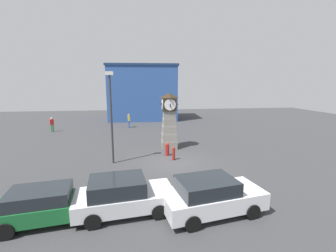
# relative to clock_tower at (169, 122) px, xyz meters

# --- Properties ---
(ground_plane) EXTENTS (68.36, 68.36, 0.00)m
(ground_plane) POSITION_rel_clock_tower_xyz_m (-0.20, -3.68, -2.30)
(ground_plane) COLOR #38383A
(clock_tower) EXTENTS (1.54, 1.51, 4.75)m
(clock_tower) POSITION_rel_clock_tower_xyz_m (0.00, 0.00, 0.00)
(clock_tower) COLOR slate
(clock_tower) RESTS_ON ground_plane
(bollard_near_tower) EXTENTS (0.32, 0.32, 1.01)m
(bollard_near_tower) POSITION_rel_clock_tower_xyz_m (-0.43, -2.03, -1.79)
(bollard_near_tower) COLOR maroon
(bollard_near_tower) RESTS_ON ground_plane
(bollard_mid_row) EXTENTS (0.22, 0.22, 0.98)m
(bollard_mid_row) POSITION_rel_clock_tower_xyz_m (-0.10, -3.13, -1.80)
(bollard_mid_row) COLOR maroon
(bollard_mid_row) RESTS_ON ground_plane
(car_navy_sedan) EXTENTS (4.34, 2.27, 1.40)m
(car_navy_sedan) POSITION_rel_clock_tower_xyz_m (-6.29, -9.84, -1.58)
(car_navy_sedan) COLOR #19602D
(car_navy_sedan) RESTS_ON ground_plane
(car_near_tower) EXTENTS (4.36, 2.39, 1.56)m
(car_near_tower) POSITION_rel_clock_tower_xyz_m (-3.32, -9.59, -1.51)
(car_near_tower) COLOR silver
(car_near_tower) RESTS_ON ground_plane
(car_by_building) EXTENTS (4.55, 2.59, 1.57)m
(car_by_building) POSITION_rel_clock_tower_xyz_m (0.40, -10.14, -1.50)
(car_by_building) COLOR silver
(car_by_building) RESTS_ON ground_plane
(pedestrian_crossing_lot) EXTENTS (0.47, 0.41, 1.68)m
(pedestrian_crossing_lot) POSITION_rel_clock_tower_xyz_m (-12.57, 8.58, -1.34)
(pedestrian_crossing_lot) COLOR #338C4C
(pedestrian_crossing_lot) RESTS_ON ground_plane
(pedestrian_by_cars) EXTENTS (0.28, 0.42, 1.76)m
(pedestrian_by_cars) POSITION_rel_clock_tower_xyz_m (-3.80, 10.00, -1.29)
(pedestrian_by_cars) COLOR #264CA5
(pedestrian_by_cars) RESTS_ON ground_plane
(street_lamp_near_road) EXTENTS (0.50, 0.24, 6.28)m
(street_lamp_near_road) POSITION_rel_clock_tower_xyz_m (-4.40, -3.22, 1.33)
(street_lamp_near_road) COLOR #333338
(street_lamp_near_road) RESTS_ON ground_plane
(warehouse_blue_far) EXTENTS (10.84, 7.46, 8.37)m
(warehouse_blue_far) POSITION_rel_clock_tower_xyz_m (-1.74, 17.25, 1.89)
(warehouse_blue_far) COLOR #2D5193
(warehouse_blue_far) RESTS_ON ground_plane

